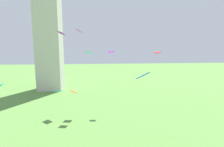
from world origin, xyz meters
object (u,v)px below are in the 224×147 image
at_px(kite_flying_9, 143,76).
at_px(kite_flying_11, 58,91).
at_px(kite_flying_5, 111,52).
at_px(kite_flying_2, 74,92).
at_px(kite_flying_0, 157,52).
at_px(kite_flying_6, 89,53).
at_px(kite_flying_10, 79,31).
at_px(kite_flying_7, 61,33).

relative_size(kite_flying_9, kite_flying_11, 1.20).
bearing_deg(kite_flying_5, kite_flying_2, -149.38).
bearing_deg(kite_flying_0, kite_flying_9, -167.79).
bearing_deg(kite_flying_6, kite_flying_9, -39.47).
distance_m(kite_flying_5, kite_flying_10, 9.20).
xyz_separation_m(kite_flying_0, kite_flying_9, (-0.27, 3.79, -2.94)).
xyz_separation_m(kite_flying_5, kite_flying_9, (3.03, -10.45, -2.72)).
bearing_deg(kite_flying_10, kite_flying_0, -176.37).
relative_size(kite_flying_5, kite_flying_11, 0.67).
xyz_separation_m(kite_flying_0, kite_flying_5, (-3.30, 14.24, -0.22)).
distance_m(kite_flying_5, kite_flying_9, 11.21).
bearing_deg(kite_flying_6, kite_flying_5, 16.16).
xyz_separation_m(kite_flying_0, kite_flying_11, (-12.20, 11.19, -6.50)).
bearing_deg(kite_flying_11, kite_flying_10, -9.10).
xyz_separation_m(kite_flying_6, kite_flying_10, (-0.96, -7.32, 3.06)).
xyz_separation_m(kite_flying_6, kite_flying_7, (-3.19, -7.97, 2.69)).
bearing_deg(kite_flying_6, kite_flying_7, -94.65).
height_order(kite_flying_6, kite_flying_10, kite_flying_10).
bearing_deg(kite_flying_11, kite_flying_9, 5.24).
height_order(kite_flying_6, kite_flying_9, kite_flying_6).
distance_m(kite_flying_5, kite_flying_11, 11.31).
height_order(kite_flying_0, kite_flying_2, kite_flying_0).
xyz_separation_m(kite_flying_7, kite_flying_9, (10.12, -2.54, -5.26)).
height_order(kite_flying_6, kite_flying_11, kite_flying_6).
distance_m(kite_flying_7, kite_flying_10, 2.35).
height_order(kite_flying_5, kite_flying_9, kite_flying_5).
relative_size(kite_flying_9, kite_flying_10, 1.91).
relative_size(kite_flying_7, kite_flying_9, 0.60).
bearing_deg(kite_flying_5, kite_flying_7, -139.29).
relative_size(kite_flying_0, kite_flying_6, 0.75).
height_order(kite_flying_2, kite_flying_7, kite_flying_7).
bearing_deg(kite_flying_9, kite_flying_11, -136.74).
distance_m(kite_flying_7, kite_flying_11, 10.23).
xyz_separation_m(kite_flying_2, kite_flying_11, (-2.78, 1.73, -0.27)).
bearing_deg(kite_flying_6, kite_flying_0, -46.14).
bearing_deg(kite_flying_9, kite_flying_7, -119.05).
relative_size(kite_flying_2, kite_flying_5, 1.11).
bearing_deg(kite_flying_10, kite_flying_2, -18.87).
height_order(kite_flying_7, kite_flying_9, kite_flying_7).
bearing_deg(kite_flying_7, kite_flying_9, -95.95).
bearing_deg(kite_flying_2, kite_flying_6, 90.81).
xyz_separation_m(kite_flying_6, kite_flying_11, (-5.00, -3.12, -6.13)).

